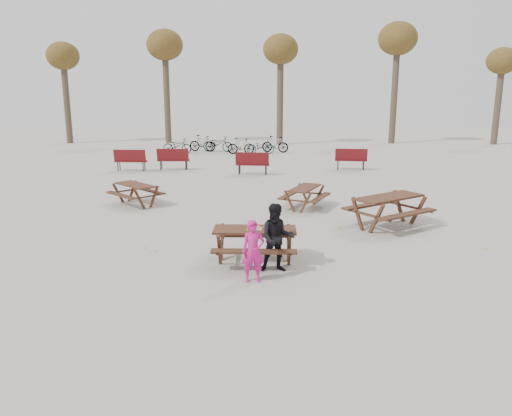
{
  "coord_description": "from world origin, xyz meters",
  "views": [
    {
      "loc": [
        0.32,
        -10.47,
        3.73
      ],
      "look_at": [
        0.0,
        1.0,
        1.0
      ],
      "focal_mm": 35.0,
      "sensor_mm": 36.0,
      "label": 1
    }
  ],
  "objects_px": {
    "picnic_table_north": "(136,195)",
    "picnic_table_far": "(305,198)",
    "soda_bottle": "(248,227)",
    "food_tray": "(258,229)",
    "main_picnic_table": "(255,237)",
    "picnic_table_east": "(388,212)",
    "child": "(253,251)",
    "adult": "(277,238)"
  },
  "relations": [
    {
      "from": "soda_bottle",
      "to": "food_tray",
      "type": "bearing_deg",
      "value": 11.11
    },
    {
      "from": "food_tray",
      "to": "adult",
      "type": "distance_m",
      "value": 0.6
    },
    {
      "from": "main_picnic_table",
      "to": "picnic_table_north",
      "type": "relative_size",
      "value": 1.12
    },
    {
      "from": "main_picnic_table",
      "to": "food_tray",
      "type": "xyz_separation_m",
      "value": [
        0.07,
        -0.08,
        0.21
      ]
    },
    {
      "from": "soda_bottle",
      "to": "adult",
      "type": "height_order",
      "value": "adult"
    },
    {
      "from": "picnic_table_north",
      "to": "picnic_table_far",
      "type": "height_order",
      "value": "picnic_table_north"
    },
    {
      "from": "food_tray",
      "to": "picnic_table_north",
      "type": "bearing_deg",
      "value": 126.51
    },
    {
      "from": "food_tray",
      "to": "child",
      "type": "xyz_separation_m",
      "value": [
        -0.07,
        -1.04,
        -0.16
      ]
    },
    {
      "from": "picnic_table_east",
      "to": "child",
      "type": "bearing_deg",
      "value": -166.98
    },
    {
      "from": "picnic_table_east",
      "to": "picnic_table_far",
      "type": "xyz_separation_m",
      "value": [
        -2.16,
        2.23,
        -0.1
      ]
    },
    {
      "from": "main_picnic_table",
      "to": "soda_bottle",
      "type": "relative_size",
      "value": 10.59
    },
    {
      "from": "picnic_table_far",
      "to": "main_picnic_table",
      "type": "bearing_deg",
      "value": -172.4
    },
    {
      "from": "adult",
      "to": "picnic_table_north",
      "type": "height_order",
      "value": "adult"
    },
    {
      "from": "main_picnic_table",
      "to": "child",
      "type": "height_order",
      "value": "child"
    },
    {
      "from": "soda_bottle",
      "to": "picnic_table_east",
      "type": "relative_size",
      "value": 0.08
    },
    {
      "from": "food_tray",
      "to": "picnic_table_east",
      "type": "height_order",
      "value": "picnic_table_east"
    },
    {
      "from": "food_tray",
      "to": "child",
      "type": "distance_m",
      "value": 1.06
    },
    {
      "from": "main_picnic_table",
      "to": "picnic_table_far",
      "type": "relative_size",
      "value": 1.14
    },
    {
      "from": "food_tray",
      "to": "soda_bottle",
      "type": "xyz_separation_m",
      "value": [
        -0.2,
        -0.04,
        0.05
      ]
    },
    {
      "from": "child",
      "to": "adult",
      "type": "height_order",
      "value": "adult"
    },
    {
      "from": "soda_bottle",
      "to": "child",
      "type": "height_order",
      "value": "child"
    },
    {
      "from": "main_picnic_table",
      "to": "picnic_table_far",
      "type": "height_order",
      "value": "main_picnic_table"
    },
    {
      "from": "picnic_table_far",
      "to": "soda_bottle",
      "type": "bearing_deg",
      "value": -173.37
    },
    {
      "from": "soda_bottle",
      "to": "adult",
      "type": "bearing_deg",
      "value": -33.88
    },
    {
      "from": "soda_bottle",
      "to": "child",
      "type": "distance_m",
      "value": 1.04
    },
    {
      "from": "child",
      "to": "picnic_table_north",
      "type": "xyz_separation_m",
      "value": [
        -4.11,
        6.69,
        -0.28
      ]
    },
    {
      "from": "picnic_table_east",
      "to": "main_picnic_table",
      "type": "bearing_deg",
      "value": -176.02
    },
    {
      "from": "picnic_table_east",
      "to": "adult",
      "type": "bearing_deg",
      "value": -167.42
    },
    {
      "from": "adult",
      "to": "picnic_table_north",
      "type": "relative_size",
      "value": 0.9
    },
    {
      "from": "food_tray",
      "to": "picnic_table_east",
      "type": "bearing_deg",
      "value": 41.34
    },
    {
      "from": "picnic_table_east",
      "to": "picnic_table_far",
      "type": "height_order",
      "value": "picnic_table_east"
    },
    {
      "from": "soda_bottle",
      "to": "child",
      "type": "relative_size",
      "value": 0.14
    },
    {
      "from": "child",
      "to": "picnic_table_north",
      "type": "height_order",
      "value": "child"
    },
    {
      "from": "child",
      "to": "adult",
      "type": "relative_size",
      "value": 0.86
    },
    {
      "from": "picnic_table_north",
      "to": "picnic_table_far",
      "type": "relative_size",
      "value": 1.02
    },
    {
      "from": "soda_bottle",
      "to": "adult",
      "type": "distance_m",
      "value": 0.74
    },
    {
      "from": "food_tray",
      "to": "picnic_table_north",
      "type": "xyz_separation_m",
      "value": [
        -4.18,
        5.65,
        -0.45
      ]
    },
    {
      "from": "picnic_table_east",
      "to": "picnic_table_north",
      "type": "xyz_separation_m",
      "value": [
        -7.72,
        2.53,
        -0.09
      ]
    },
    {
      "from": "picnic_table_east",
      "to": "picnic_table_north",
      "type": "relative_size",
      "value": 1.26
    },
    {
      "from": "picnic_table_far",
      "to": "picnic_table_north",
      "type": "bearing_deg",
      "value": 109.87
    },
    {
      "from": "main_picnic_table",
      "to": "picnic_table_east",
      "type": "height_order",
      "value": "picnic_table_east"
    },
    {
      "from": "child",
      "to": "picnic_table_far",
      "type": "height_order",
      "value": "child"
    }
  ]
}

